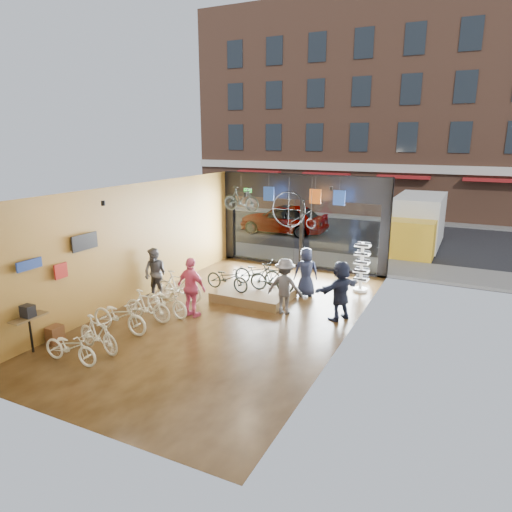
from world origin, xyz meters
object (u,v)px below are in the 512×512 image
Objects in this scene: floor_bike_4 at (166,301)px; hung_bike at (241,199)px; display_bike_left at (227,278)px; street_car at (284,218)px; floor_bike_5 at (179,286)px; customer_2 at (192,287)px; display_platform at (254,294)px; floor_bike_2 at (119,316)px; customer_5 at (340,290)px; floor_bike_3 at (147,306)px; floor_bike_1 at (98,334)px; customer_3 at (285,286)px; floor_bike_0 at (70,347)px; penny_farthing at (296,211)px; customer_4 at (306,272)px; sunglasses_rack at (361,267)px; customer_1 at (155,274)px; display_bike_right at (258,272)px; display_bike_mid at (272,278)px; box_truck at (416,224)px.

floor_bike_4 is 1.07× the size of hung_bike.
street_car is at bearing 17.84° from display_bike_left.
floor_bike_5 is 0.93× the size of customer_2.
customer_2 is at bearing -131.17° from floor_bike_5.
floor_bike_4 is at bearing -125.44° from display_platform.
customer_5 is at bearing -56.15° from floor_bike_2.
display_platform is at bearing -35.79° from floor_bike_3.
display_platform is at bearing -9.30° from floor_bike_1.
customer_3 reaches higher than street_car.
floor_bike_0 is 9.55m from penny_farthing.
customer_4 is at bearing 35.55° from display_platform.
sunglasses_rack is at bearing -57.10° from floor_bike_5.
customer_5 is 1.04× the size of penny_farthing.
customer_2 is (0.98, 3.71, 0.50)m from floor_bike_0.
floor_bike_5 is 2.48m from display_platform.
floor_bike_2 is 1.06× the size of customer_1.
sunglasses_rack is at bearing -16.71° from penny_farthing.
display_platform is at bearing -140.23° from hung_bike.
floor_bike_3 is at bearing 51.57° from customer_2.
display_bike_right is (1.67, 5.72, 0.28)m from floor_bike_1.
floor_bike_5 is 6.27m from sunglasses_rack.
customer_4 is 0.98× the size of penny_farthing.
floor_bike_2 is at bearing 144.23° from display_bike_mid.
floor_bike_4 is (-5.63, -11.79, -0.80)m from box_truck.
display_bike_mid is 0.88× the size of sunglasses_rack.
penny_farthing is (0.99, 3.56, 1.78)m from display_bike_left.
customer_3 is at bearing -137.59° from display_bike_right.
customer_2 is (-0.98, -2.16, 0.76)m from display_platform.
display_bike_left reaches higher than floor_bike_5.
customer_5 reaches higher than display_bike_right.
sunglasses_rack is 5.22m from hung_bike.
floor_bike_5 is 1.01× the size of customer_4.
floor_bike_4 is 3.42m from display_bike_right.
hung_bike reaches higher than floor_bike_5.
penny_farthing reaches higher than street_car.
display_bike_left is 1.01× the size of hung_bike.
customer_5 is (-0.86, -9.81, -0.36)m from box_truck.
sunglasses_rack is at bearing -149.80° from customer_5.
floor_bike_5 is 5.23m from customer_5.
street_car is 8.20m from hung_bike.
display_bike_left is 1.82m from customer_2.
customer_5 is at bearing -117.04° from hung_bike.
floor_bike_1 is 6.98m from customer_4.
customer_3 reaches higher than display_bike_right.
hung_bike reaches higher than sunglasses_rack.
penny_farthing reaches higher than customer_4.
hung_bike reaches higher than customer_3.
box_truck reaches higher than display_bike_left.
display_bike_mid is (-3.30, -9.23, -0.49)m from box_truck.
floor_bike_2 is (-0.18, 1.88, 0.07)m from floor_bike_0.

